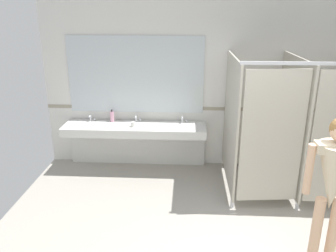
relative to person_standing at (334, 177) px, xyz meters
name	(u,v)px	position (x,y,z in m)	size (l,w,h in m)	color
wall_back	(232,85)	(-0.74, 2.66, 0.35)	(6.52, 0.12, 2.91)	silver
wall_back_tile_band	(231,109)	(-0.74, 2.60, -0.05)	(6.52, 0.01, 0.06)	#9E937F
vanity_counter	(136,135)	(-2.39, 2.37, -0.49)	(2.43, 0.59, 0.94)	silver
mirror_panel	(136,75)	(-2.39, 2.59, 0.53)	(2.33, 0.02, 1.32)	silver
bathroom_stalls	(328,126)	(0.54, 1.61, -0.01)	(2.80, 1.55, 2.10)	#B2AD9E
person_standing	(334,177)	(0.00, 0.00, 0.00)	(0.60, 0.41, 1.73)	#DBAD89
soap_dispenser	(112,116)	(-2.81, 2.46, -0.18)	(0.07, 0.07, 0.22)	#D899B2
paper_cup	(133,124)	(-2.40, 2.20, -0.24)	(0.07, 0.07, 0.09)	white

